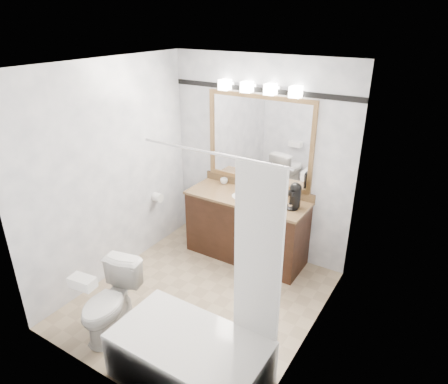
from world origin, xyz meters
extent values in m
cube|color=tan|center=(0.00, 0.00, -0.01)|extent=(2.40, 2.60, 0.01)
cube|color=white|center=(0.00, 0.00, 2.50)|extent=(2.40, 2.60, 0.01)
cube|color=white|center=(0.00, 1.30, 1.25)|extent=(2.40, 0.01, 2.50)
cube|color=white|center=(0.00, -1.30, 1.25)|extent=(2.40, 0.01, 2.50)
cube|color=white|center=(-1.20, 0.00, 1.25)|extent=(0.01, 2.60, 2.50)
cube|color=white|center=(1.20, 0.00, 1.25)|extent=(0.01, 2.60, 2.50)
cube|color=black|center=(0.00, 1.01, 0.41)|extent=(1.50, 0.55, 0.82)
cube|color=#9D774A|center=(0.00, 1.01, 0.83)|extent=(1.53, 0.58, 0.03)
cube|color=#9D774A|center=(0.00, 1.29, 0.90)|extent=(1.53, 0.03, 0.10)
ellipsoid|color=white|center=(0.00, 1.01, 0.82)|extent=(0.44, 0.34, 0.14)
cube|color=olive|center=(0.00, 1.28, 2.02)|extent=(1.40, 0.04, 0.05)
cube|color=olive|center=(0.00, 1.28, 0.97)|extent=(1.40, 0.04, 0.05)
cube|color=olive|center=(-0.68, 1.28, 1.50)|extent=(0.05, 0.04, 1.00)
cube|color=olive|center=(0.68, 1.28, 1.50)|extent=(0.05, 0.04, 1.00)
cube|color=white|center=(0.00, 1.29, 1.50)|extent=(1.30, 0.01, 1.00)
cube|color=silver|center=(0.00, 1.27, 2.15)|extent=(0.90, 0.05, 0.03)
cube|color=white|center=(-0.45, 1.22, 2.13)|extent=(0.12, 0.12, 0.12)
cube|color=white|center=(-0.15, 1.22, 2.13)|extent=(0.12, 0.12, 0.12)
cube|color=white|center=(0.15, 1.22, 2.13)|extent=(0.12, 0.12, 0.12)
cube|color=white|center=(0.45, 1.22, 2.13)|extent=(0.12, 0.12, 0.12)
cube|color=black|center=(0.00, 1.29, 2.10)|extent=(2.40, 0.01, 0.06)
cube|color=white|center=(0.53, -0.92, 0.23)|extent=(1.30, 0.72, 0.45)
cylinder|color=silver|center=(0.53, -0.54, 1.95)|extent=(1.30, 0.02, 0.02)
cube|color=white|center=(0.95, -0.55, 1.18)|extent=(0.40, 0.04, 1.55)
cylinder|color=white|center=(-1.14, 0.66, 0.70)|extent=(0.11, 0.12, 0.12)
imported|color=white|center=(-0.46, -0.86, 0.35)|extent=(0.53, 0.75, 0.70)
cube|color=white|center=(-0.46, -1.12, 0.75)|extent=(0.25, 0.16, 0.10)
cylinder|color=black|center=(0.58, 1.01, 0.86)|extent=(0.16, 0.16, 0.02)
cylinder|color=black|center=(0.60, 1.06, 0.97)|extent=(0.13, 0.13, 0.23)
sphere|color=black|center=(0.60, 1.06, 1.09)|extent=(0.14, 0.14, 0.14)
cube|color=black|center=(0.58, 1.00, 1.05)|extent=(0.11, 0.11, 0.04)
cylinder|color=silver|center=(0.58, 1.00, 0.89)|extent=(0.05, 0.05, 0.05)
imported|color=white|center=(-0.46, 1.22, 0.89)|extent=(0.10, 0.10, 0.07)
imported|color=white|center=(-0.20, 1.18, 0.90)|extent=(0.04, 0.05, 0.09)
cube|color=beige|center=(0.08, 1.13, 0.86)|extent=(0.10, 0.08, 0.03)
camera|label=1|loc=(2.10, -2.90, 2.90)|focal=32.00mm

